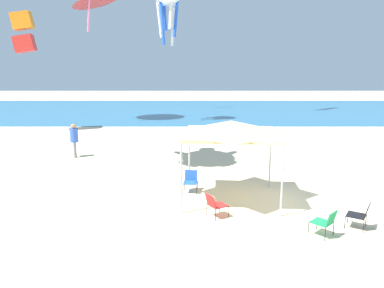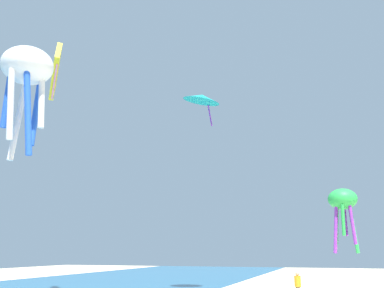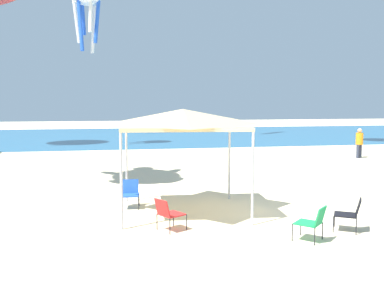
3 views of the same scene
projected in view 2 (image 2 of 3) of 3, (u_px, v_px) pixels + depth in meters
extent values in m
cylinder|color=orange|center=(298.00, 281.00, 27.75)|extent=(0.40, 0.40, 0.66)
sphere|color=tan|center=(297.00, 274.00, 27.85)|extent=(0.25, 0.25, 0.25)
ellipsoid|color=white|center=(27.00, 66.00, 18.63)|extent=(2.12, 2.12, 1.55)
cylinder|color=white|center=(41.00, 102.00, 18.34)|extent=(0.34, 0.45, 2.26)
cylinder|color=blue|center=(36.00, 113.00, 18.81)|extent=(0.53, 0.28, 2.88)
cylinder|color=white|center=(18.00, 120.00, 18.68)|extent=(0.46, 0.53, 3.51)
cylinder|color=blue|center=(7.00, 101.00, 18.21)|extent=(0.34, 0.45, 2.26)
cylinder|color=white|center=(11.00, 104.00, 17.60)|extent=(0.53, 0.28, 2.88)
cylinder|color=blue|center=(28.00, 112.00, 17.59)|extent=(0.46, 0.53, 3.51)
cube|color=yellow|center=(55.00, 73.00, 31.03)|extent=(3.97, 3.12, 2.85)
cube|color=pink|center=(55.00, 81.00, 30.89)|extent=(2.91, 2.35, 1.60)
ellipsoid|color=green|center=(343.00, 199.00, 33.19)|extent=(2.12, 2.12, 1.54)
cylinder|color=green|center=(343.00, 220.00, 32.22)|extent=(0.47, 0.27, 2.26)
cylinder|color=purple|center=(353.00, 224.00, 32.22)|extent=(0.42, 0.48, 2.88)
cylinder|color=green|center=(354.00, 229.00, 32.75)|extent=(0.39, 0.57, 3.50)
cylinder|color=purple|center=(345.00, 221.00, 33.44)|extent=(0.47, 0.27, 2.26)
cylinder|color=green|center=(337.00, 225.00, 33.30)|extent=(0.42, 0.48, 2.88)
cylinder|color=purple|center=(336.00, 229.00, 32.62)|extent=(0.39, 0.57, 3.50)
cone|color=teal|center=(202.00, 98.00, 33.79)|extent=(3.43, 3.46, 1.11)
cylinder|color=purple|center=(210.00, 113.00, 34.50)|extent=(0.22, 0.48, 2.05)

